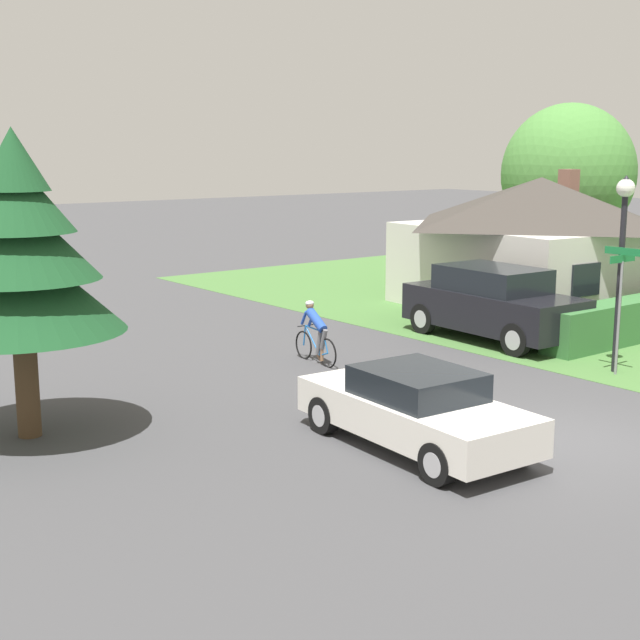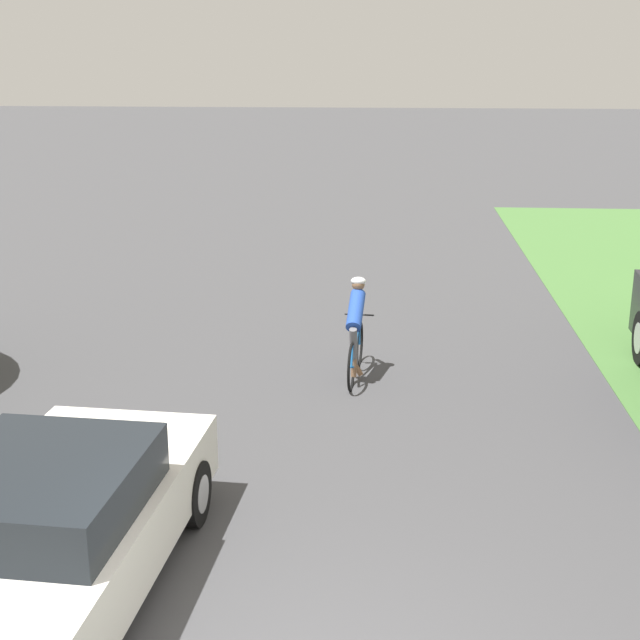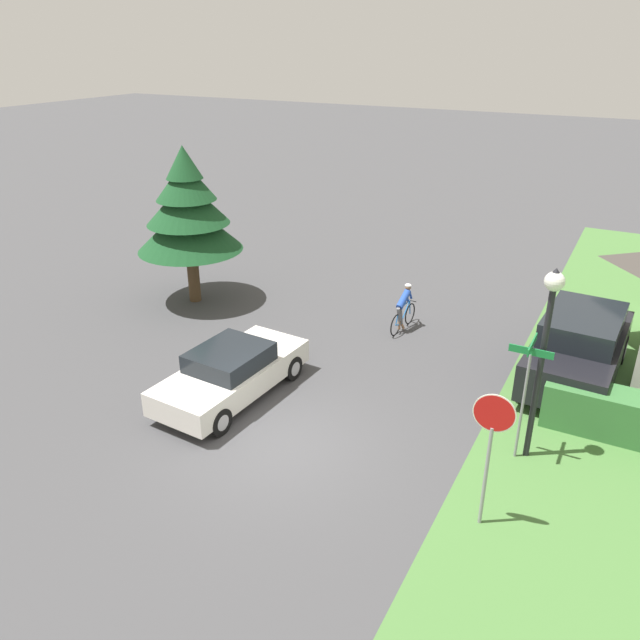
# 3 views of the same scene
# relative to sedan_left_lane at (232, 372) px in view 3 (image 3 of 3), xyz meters

# --- Properties ---
(ground_plane) EXTENTS (140.00, 140.00, 0.00)m
(ground_plane) POSITION_rel_sedan_left_lane_xyz_m (2.21, -1.23, -0.68)
(ground_plane) COLOR #424244
(sedan_left_lane) EXTENTS (2.10, 4.53, 1.37)m
(sedan_left_lane) POSITION_rel_sedan_left_lane_xyz_m (0.00, 0.00, 0.00)
(sedan_left_lane) COLOR silver
(sedan_left_lane) RESTS_ON ground
(cyclist) EXTENTS (0.44, 1.73, 1.47)m
(cyclist) POSITION_rel_sedan_left_lane_xyz_m (2.40, 5.82, 0.03)
(cyclist) COLOR black
(cyclist) RESTS_ON ground
(parked_suv_right) EXTENTS (2.31, 5.03, 1.93)m
(parked_suv_right) POSITION_rel_sedan_left_lane_xyz_m (7.63, 4.99, 0.29)
(parked_suv_right) COLOR black
(parked_suv_right) RESTS_ON ground
(stop_sign) EXTENTS (0.76, 0.07, 2.84)m
(stop_sign) POSITION_rel_sedan_left_lane_xyz_m (6.84, -1.60, 1.35)
(stop_sign) COLOR gray
(stop_sign) RESTS_ON ground
(street_lamp) EXTENTS (0.40, 0.40, 4.40)m
(street_lamp) POSITION_rel_sedan_left_lane_xyz_m (7.19, 0.98, 2.42)
(street_lamp) COLOR black
(street_lamp) RESTS_ON ground
(street_name_sign) EXTENTS (0.90, 0.90, 2.84)m
(street_name_sign) POSITION_rel_sedan_left_lane_xyz_m (6.99, 0.82, 1.28)
(street_name_sign) COLOR gray
(street_name_sign) RESTS_ON ground
(conifer_tall_near) EXTENTS (3.52, 3.52, 5.32)m
(conifer_tall_near) POSITION_rel_sedan_left_lane_xyz_m (-4.87, 4.63, 2.51)
(conifer_tall_near) COLOR #4C3823
(conifer_tall_near) RESTS_ON ground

